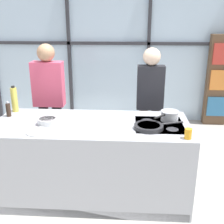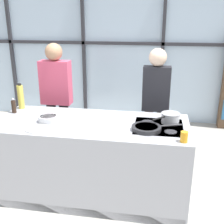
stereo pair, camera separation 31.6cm
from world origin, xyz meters
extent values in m
plane|color=#ADA89E|center=(0.00, 0.00, 0.00)|extent=(18.00, 18.00, 0.00)
cube|color=silver|center=(0.00, 2.66, 1.40)|extent=(6.40, 0.04, 2.80)
cube|color=#2D2D33|center=(0.00, 2.61, 1.54)|extent=(6.40, 0.06, 0.06)
cube|color=#2D2D33|center=(-0.77, 2.61, 1.40)|extent=(0.06, 0.06, 2.80)
cube|color=#2D2D33|center=(0.77, 2.61, 1.40)|extent=(0.06, 0.06, 2.80)
cube|color=brown|center=(2.14, 2.48, 0.86)|extent=(0.51, 0.16, 1.73)
cube|color=teal|center=(2.14, 2.38, 0.38)|extent=(0.43, 0.03, 0.38)
cube|color=orange|center=(2.14, 2.38, 0.90)|extent=(0.43, 0.03, 0.38)
cube|color=#A8AAB2|center=(0.00, 0.00, 0.46)|extent=(2.18, 0.91, 0.92)
cube|color=black|center=(0.75, 0.00, 0.91)|extent=(0.52, 0.52, 0.01)
cube|color=black|center=(0.00, -0.44, 0.05)|extent=(2.14, 0.03, 0.10)
cylinder|color=#38383D|center=(0.63, -0.12, 0.91)|extent=(0.13, 0.13, 0.01)
cylinder|color=#38383D|center=(0.88, -0.12, 0.91)|extent=(0.13, 0.13, 0.01)
cylinder|color=#38383D|center=(0.63, 0.12, 0.91)|extent=(0.13, 0.13, 0.01)
cylinder|color=#38383D|center=(0.88, 0.12, 0.91)|extent=(0.13, 0.13, 0.01)
cylinder|color=black|center=(-0.60, 0.82, 0.42)|extent=(0.14, 0.14, 0.85)
cylinder|color=black|center=(-0.80, 0.82, 0.42)|extent=(0.14, 0.14, 0.85)
cube|color=#DB4C6B|center=(-0.70, 0.82, 1.15)|extent=(0.42, 0.19, 0.61)
sphere|color=tan|center=(-0.70, 0.82, 1.58)|extent=(0.24, 0.24, 0.24)
cylinder|color=#47382D|center=(0.78, 0.82, 0.41)|extent=(0.12, 0.12, 0.83)
cylinder|color=#47382D|center=(0.62, 0.82, 0.41)|extent=(0.12, 0.12, 0.83)
cube|color=#232328|center=(0.70, 0.82, 1.13)|extent=(0.36, 0.16, 0.60)
sphere|color=beige|center=(0.70, 0.82, 1.54)|extent=(0.23, 0.23, 0.23)
cylinder|color=#232326|center=(0.63, -0.12, 0.94)|extent=(0.31, 0.31, 0.04)
cylinder|color=#B26B2D|center=(0.63, -0.12, 0.96)|extent=(0.24, 0.24, 0.01)
cylinder|color=#232326|center=(0.89, -0.03, 0.95)|extent=(0.24, 0.10, 0.02)
cylinder|color=silver|center=(0.88, 0.12, 0.97)|extent=(0.20, 0.20, 0.12)
cylinder|color=silver|center=(0.88, 0.12, 1.03)|extent=(0.20, 0.20, 0.01)
cylinder|color=black|center=(0.75, -0.01, 1.01)|extent=(0.14, 0.14, 0.02)
cylinder|color=white|center=(-0.51, -0.30, 0.92)|extent=(0.25, 0.25, 0.01)
cylinder|color=silver|center=(-0.47, -0.06, 0.95)|extent=(0.22, 0.22, 0.07)
cylinder|color=#4C4C51|center=(-0.47, -0.06, 0.98)|extent=(0.18, 0.18, 0.01)
cylinder|color=#E0CC4C|center=(-0.99, 0.34, 1.07)|extent=(0.08, 0.08, 0.30)
cylinder|color=black|center=(-0.99, 0.34, 1.23)|extent=(0.04, 0.04, 0.02)
cylinder|color=#332319|center=(-1.00, 0.16, 0.99)|extent=(0.05, 0.05, 0.15)
sphere|color=#B2B2B7|center=(-1.00, 0.16, 1.09)|extent=(0.03, 0.03, 0.03)
cylinder|color=orange|center=(0.99, -0.35, 0.97)|extent=(0.07, 0.07, 0.10)
camera|label=1|loc=(0.41, -2.88, 2.05)|focal=45.00mm
camera|label=2|loc=(0.73, -2.85, 2.05)|focal=45.00mm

